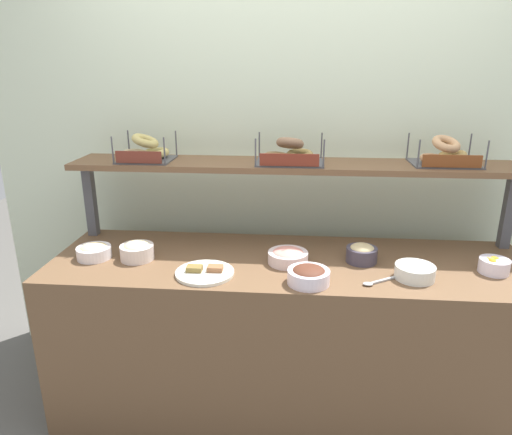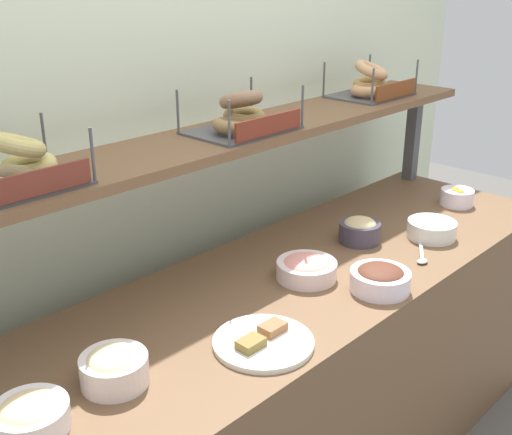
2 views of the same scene
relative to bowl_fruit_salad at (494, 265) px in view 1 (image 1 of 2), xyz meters
name	(u,v)px [view 1 (image 1 of 2)]	position (x,y,z in m)	size (l,w,h in m)	color
ground_plane	(286,403)	(-0.93, 0.06, -0.89)	(8.00, 8.00, 0.00)	#595651
back_wall	(293,166)	(-0.93, 0.61, 0.31)	(3.53, 0.06, 2.40)	silver
deli_counter	(288,336)	(-0.93, 0.06, -0.46)	(2.33, 0.70, 0.85)	brown
shelf_riser_left	(91,200)	(-2.03, 0.33, 0.16)	(0.05, 0.05, 0.40)	#4C4C51
shelf_riser_right	(509,211)	(0.17, 0.33, 0.16)	(0.05, 0.05, 0.40)	#4C4C51
upper_shelf	(293,165)	(-0.93, 0.33, 0.38)	(2.29, 0.32, 0.03)	brown
bowl_fruit_salad	(494,265)	(0.00, 0.00, 0.00)	(0.13, 0.13, 0.08)	white
bowl_potato_salad	(137,250)	(-1.68, 0.01, 0.01)	(0.16, 0.16, 0.09)	silver
bowl_chocolate_spread	(309,275)	(-0.85, -0.18, 0.00)	(0.18, 0.18, 0.08)	white
bowl_egg_salad	(94,251)	(-1.89, 0.00, 0.00)	(0.17, 0.17, 0.07)	white
bowl_hummus	(362,253)	(-0.59, 0.07, 0.01)	(0.15, 0.15, 0.09)	#403A4A
bowl_lox_spread	(288,256)	(-0.94, 0.03, 0.00)	(0.19, 0.19, 0.07)	silver
bowl_scallion_spread	(415,270)	(-0.37, -0.09, 0.00)	(0.18, 0.18, 0.08)	white
serving_plate_white	(205,272)	(-1.31, -0.13, -0.03)	(0.27, 0.27, 0.04)	white
serving_spoon_near_plate	(375,282)	(-0.56, -0.16, -0.03)	(0.16, 0.11, 0.01)	#B7B7BC
bagel_basket_plain	(145,152)	(-1.70, 0.31, 0.44)	(0.28, 0.25, 0.14)	#4C4C51
bagel_basket_everything	(289,154)	(-0.95, 0.30, 0.44)	(0.34, 0.24, 0.14)	#4C4C51
bagel_basket_sesame	(445,155)	(-0.17, 0.34, 0.44)	(0.33, 0.25, 0.15)	#4C4C51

